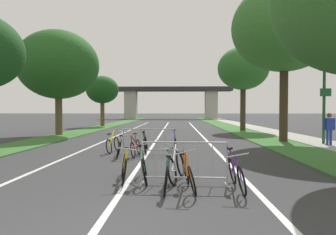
{
  "coord_description": "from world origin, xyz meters",
  "views": [
    {
      "loc": [
        1.23,
        -3.86,
        1.81
      ],
      "look_at": [
        0.32,
        26.2,
        1.04
      ],
      "focal_mm": 31.56,
      "sensor_mm": 36.0,
      "label": 1
    }
  ],
  "objects_px": {
    "pedestrian_in_red_jacket": "(329,126)",
    "lamppost_with_sign": "(324,85)",
    "bicycle_white_5": "(176,166)",
    "crowd_barrier_nearest": "(184,164)",
    "tree_left_pine_far": "(102,90)",
    "bicycle_blue_3": "(175,144)",
    "bicycle_purple_8": "(236,174)",
    "bicycle_teal_4": "(167,174)",
    "tree_right_cypress_far": "(243,69)",
    "tree_right_oak_mid": "(284,27)",
    "crowd_barrier_second": "(149,142)",
    "bicycle_green_9": "(144,166)",
    "tree_left_maple_mid": "(58,65)",
    "bicycle_yellow_10": "(113,144)",
    "bicycle_silver_2": "(119,147)",
    "bicycle_yellow_0": "(124,167)",
    "bicycle_red_7": "(136,147)",
    "bicycle_black_6": "(145,144)",
    "bicycle_orange_1": "(188,173)"
  },
  "relations": [
    {
      "from": "bicycle_blue_3",
      "to": "bicycle_red_7",
      "type": "bearing_deg",
      "value": -150.59
    },
    {
      "from": "bicycle_black_6",
      "to": "pedestrian_in_red_jacket",
      "type": "relative_size",
      "value": 1.03
    },
    {
      "from": "bicycle_purple_8",
      "to": "tree_right_cypress_far",
      "type": "bearing_deg",
      "value": -103.34
    },
    {
      "from": "bicycle_yellow_0",
      "to": "bicycle_red_7",
      "type": "xyz_separation_m",
      "value": [
        -0.27,
        3.95,
        -0.0
      ]
    },
    {
      "from": "tree_left_pine_far",
      "to": "bicycle_silver_2",
      "type": "distance_m",
      "value": 21.72
    },
    {
      "from": "bicycle_purple_8",
      "to": "bicycle_black_6",
      "type": "bearing_deg",
      "value": -65.48
    },
    {
      "from": "bicycle_teal_4",
      "to": "bicycle_red_7",
      "type": "bearing_deg",
      "value": 106.12
    },
    {
      "from": "bicycle_green_9",
      "to": "bicycle_yellow_10",
      "type": "distance_m",
      "value": 5.36
    },
    {
      "from": "crowd_barrier_second",
      "to": "bicycle_green_9",
      "type": "distance_m",
      "value": 4.44
    },
    {
      "from": "bicycle_teal_4",
      "to": "bicycle_yellow_10",
      "type": "xyz_separation_m",
      "value": [
        -2.52,
        5.91,
        -0.0
      ]
    },
    {
      "from": "tree_right_cypress_far",
      "to": "bicycle_yellow_0",
      "type": "height_order",
      "value": "tree_right_cypress_far"
    },
    {
      "from": "pedestrian_in_red_jacket",
      "to": "bicycle_purple_8",
      "type": "bearing_deg",
      "value": 43.15
    },
    {
      "from": "crowd_barrier_nearest",
      "to": "tree_left_maple_mid",
      "type": "bearing_deg",
      "value": 122.13
    },
    {
      "from": "pedestrian_in_red_jacket",
      "to": "lamppost_with_sign",
      "type": "bearing_deg",
      "value": -106.29
    },
    {
      "from": "bicycle_orange_1",
      "to": "bicycle_green_9",
      "type": "bearing_deg",
      "value": -43.02
    },
    {
      "from": "bicycle_silver_2",
      "to": "bicycle_green_9",
      "type": "distance_m",
      "value": 4.13
    },
    {
      "from": "tree_left_pine_far",
      "to": "crowd_barrier_second",
      "type": "bearing_deg",
      "value": -70.8
    },
    {
      "from": "bicycle_teal_4",
      "to": "bicycle_green_9",
      "type": "bearing_deg",
      "value": 124.76
    },
    {
      "from": "crowd_barrier_second",
      "to": "bicycle_orange_1",
      "type": "height_order",
      "value": "crowd_barrier_second"
    },
    {
      "from": "bicycle_orange_1",
      "to": "bicycle_silver_2",
      "type": "distance_m",
      "value": 5.34
    },
    {
      "from": "tree_left_maple_mid",
      "to": "tree_right_cypress_far",
      "type": "xyz_separation_m",
      "value": [
        14.15,
        5.0,
        0.37
      ]
    },
    {
      "from": "bicycle_orange_1",
      "to": "pedestrian_in_red_jacket",
      "type": "distance_m",
      "value": 10.82
    },
    {
      "from": "bicycle_purple_8",
      "to": "crowd_barrier_nearest",
      "type": "bearing_deg",
      "value": -19.28
    },
    {
      "from": "tree_right_oak_mid",
      "to": "lamppost_with_sign",
      "type": "distance_m",
      "value": 3.89
    },
    {
      "from": "bicycle_yellow_0",
      "to": "bicycle_blue_3",
      "type": "xyz_separation_m",
      "value": [
        1.28,
        4.95,
        0.03
      ]
    },
    {
      "from": "bicycle_yellow_0",
      "to": "bicycle_green_9",
      "type": "xyz_separation_m",
      "value": [
        0.5,
        0.02,
        0.0
      ]
    },
    {
      "from": "bicycle_blue_3",
      "to": "bicycle_white_5",
      "type": "xyz_separation_m",
      "value": [
        0.05,
        -4.94,
        -0.01
      ]
    },
    {
      "from": "bicycle_yellow_0",
      "to": "bicycle_green_9",
      "type": "distance_m",
      "value": 0.5
    },
    {
      "from": "bicycle_white_5",
      "to": "pedestrian_in_red_jacket",
      "type": "distance_m",
      "value": 10.43
    },
    {
      "from": "tree_left_pine_far",
      "to": "lamppost_with_sign",
      "type": "relative_size",
      "value": 1.06
    },
    {
      "from": "bicycle_black_6",
      "to": "bicycle_orange_1",
      "type": "bearing_deg",
      "value": -77.83
    },
    {
      "from": "tree_left_maple_mid",
      "to": "tree_left_pine_far",
      "type": "height_order",
      "value": "tree_left_maple_mid"
    },
    {
      "from": "bicycle_teal_4",
      "to": "tree_right_cypress_far",
      "type": "bearing_deg",
      "value": 72.85
    },
    {
      "from": "pedestrian_in_red_jacket",
      "to": "tree_left_pine_far",
      "type": "bearing_deg",
      "value": -57.25
    },
    {
      "from": "tree_left_pine_far",
      "to": "crowd_barrier_second",
      "type": "height_order",
      "value": "tree_left_pine_far"
    },
    {
      "from": "tree_right_oak_mid",
      "to": "bicycle_red_7",
      "type": "xyz_separation_m",
      "value": [
        -7.58,
        -5.28,
        -6.04
      ]
    },
    {
      "from": "tree_left_pine_far",
      "to": "bicycle_blue_3",
      "type": "bearing_deg",
      "value": -67.58
    },
    {
      "from": "bicycle_blue_3",
      "to": "crowd_barrier_second",
      "type": "bearing_deg",
      "value": -158.8
    },
    {
      "from": "pedestrian_in_red_jacket",
      "to": "bicycle_yellow_0",
      "type": "bearing_deg",
      "value": 29.96
    },
    {
      "from": "bicycle_green_9",
      "to": "bicycle_purple_8",
      "type": "bearing_deg",
      "value": -26.6
    },
    {
      "from": "bicycle_white_5",
      "to": "bicycle_red_7",
      "type": "xyz_separation_m",
      "value": [
        -1.59,
        3.94,
        -0.02
      ]
    },
    {
      "from": "lamppost_with_sign",
      "to": "bicycle_purple_8",
      "type": "xyz_separation_m",
      "value": [
        -6.22,
        -8.71,
        -2.73
      ]
    },
    {
      "from": "bicycle_yellow_0",
      "to": "bicycle_black_6",
      "type": "bearing_deg",
      "value": -101.15
    },
    {
      "from": "bicycle_yellow_10",
      "to": "pedestrian_in_red_jacket",
      "type": "relative_size",
      "value": 0.97
    },
    {
      "from": "bicycle_blue_3",
      "to": "bicycle_purple_8",
      "type": "xyz_separation_m",
      "value": [
        1.41,
        -5.72,
        -0.02
      ]
    },
    {
      "from": "crowd_barrier_second",
      "to": "bicycle_yellow_10",
      "type": "xyz_separation_m",
      "value": [
        -1.59,
        0.59,
        -0.16
      ]
    },
    {
      "from": "bicycle_silver_2",
      "to": "bicycle_white_5",
      "type": "distance_m",
      "value": 4.49
    },
    {
      "from": "bicycle_white_5",
      "to": "bicycle_black_6",
      "type": "bearing_deg",
      "value": 117.53
    },
    {
      "from": "lamppost_with_sign",
      "to": "crowd_barrier_nearest",
      "type": "distance_m",
      "value": 11.42
    },
    {
      "from": "bicycle_white_5",
      "to": "bicycle_red_7",
      "type": "height_order",
      "value": "bicycle_white_5"
    }
  ]
}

